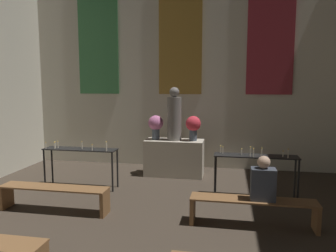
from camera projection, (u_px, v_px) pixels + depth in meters
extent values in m
cube|color=beige|center=(181.00, 52.00, 8.35)|extent=(8.07, 0.12, 5.95)
cube|color=#33723F|center=(98.00, 30.00, 8.60)|extent=(1.10, 0.03, 3.33)
cube|color=olive|center=(180.00, 27.00, 8.20)|extent=(1.10, 0.03, 3.33)
cube|color=maroon|center=(271.00, 24.00, 7.80)|extent=(1.10, 0.03, 3.33)
cube|color=#BCB29E|center=(174.00, 158.00, 7.75)|extent=(1.37, 0.59, 0.85)
cylinder|color=slate|center=(174.00, 119.00, 7.63)|extent=(0.33, 0.33, 1.01)
sphere|color=slate|center=(174.00, 92.00, 7.55)|extent=(0.23, 0.23, 0.23)
cylinder|color=#4C5666|center=(156.00, 134.00, 7.76)|extent=(0.18, 0.18, 0.28)
sphere|color=#C66B9E|center=(156.00, 123.00, 7.72)|extent=(0.35, 0.35, 0.35)
cylinder|color=#4C5666|center=(193.00, 135.00, 7.59)|extent=(0.18, 0.18, 0.28)
sphere|color=#DB3342|center=(193.00, 124.00, 7.56)|extent=(0.35, 0.35, 0.35)
cube|color=black|center=(80.00, 149.00, 6.79)|extent=(1.55, 0.36, 0.02)
cylinder|color=black|center=(44.00, 169.00, 6.83)|extent=(0.04, 0.04, 0.81)
cylinder|color=black|center=(112.00, 172.00, 6.55)|extent=(0.04, 0.04, 0.81)
cylinder|color=black|center=(52.00, 165.00, 7.12)|extent=(0.04, 0.04, 0.81)
cylinder|color=black|center=(117.00, 168.00, 6.85)|extent=(0.04, 0.04, 0.81)
cylinder|color=silver|center=(92.00, 148.00, 6.61)|extent=(0.02, 0.02, 0.11)
sphere|color=#F9CC4C|center=(92.00, 145.00, 6.60)|extent=(0.02, 0.02, 0.02)
cylinder|color=silver|center=(82.00, 146.00, 6.75)|extent=(0.02, 0.02, 0.14)
sphere|color=#F9CC4C|center=(82.00, 142.00, 6.74)|extent=(0.02, 0.02, 0.02)
cylinder|color=silver|center=(58.00, 145.00, 6.83)|extent=(0.02, 0.02, 0.13)
sphere|color=#F9CC4C|center=(58.00, 141.00, 6.82)|extent=(0.02, 0.02, 0.02)
cylinder|color=silver|center=(46.00, 146.00, 6.80)|extent=(0.02, 0.02, 0.11)
sphere|color=#F9CC4C|center=(46.00, 143.00, 6.79)|extent=(0.02, 0.02, 0.02)
cylinder|color=silver|center=(55.00, 145.00, 6.82)|extent=(0.02, 0.02, 0.12)
sphere|color=#F9CC4C|center=(55.00, 142.00, 6.81)|extent=(0.02, 0.02, 0.02)
cylinder|color=silver|center=(55.00, 146.00, 6.79)|extent=(0.02, 0.02, 0.12)
sphere|color=#F9CC4C|center=(54.00, 142.00, 6.78)|extent=(0.02, 0.02, 0.02)
cylinder|color=silver|center=(106.00, 147.00, 6.51)|extent=(0.02, 0.02, 0.18)
sphere|color=#F9CC4C|center=(106.00, 142.00, 6.50)|extent=(0.02, 0.02, 0.02)
cylinder|color=silver|center=(107.00, 146.00, 6.60)|extent=(0.02, 0.02, 0.16)
sphere|color=#F9CC4C|center=(106.00, 142.00, 6.58)|extent=(0.02, 0.02, 0.02)
cube|color=black|center=(256.00, 156.00, 6.14)|extent=(1.55, 0.36, 0.02)
cylinder|color=black|center=(215.00, 177.00, 6.18)|extent=(0.04, 0.04, 0.81)
cylinder|color=black|center=(298.00, 182.00, 5.91)|extent=(0.04, 0.04, 0.81)
cylinder|color=black|center=(216.00, 173.00, 6.48)|extent=(0.04, 0.04, 0.81)
cylinder|color=black|center=(295.00, 177.00, 6.20)|extent=(0.04, 0.04, 0.81)
cylinder|color=silver|center=(288.00, 154.00, 5.91)|extent=(0.02, 0.02, 0.15)
sphere|color=#F9CC4C|center=(288.00, 149.00, 5.90)|extent=(0.02, 0.02, 0.02)
cylinder|color=silver|center=(262.00, 153.00, 6.02)|extent=(0.02, 0.02, 0.15)
sphere|color=#F9CC4C|center=(262.00, 148.00, 6.01)|extent=(0.02, 0.02, 0.02)
cylinder|color=silver|center=(253.00, 153.00, 6.00)|extent=(0.02, 0.02, 0.15)
sphere|color=#F9CC4C|center=(253.00, 149.00, 5.98)|extent=(0.02, 0.02, 0.02)
cylinder|color=silver|center=(220.00, 150.00, 6.38)|extent=(0.02, 0.02, 0.12)
sphere|color=#F9CC4C|center=(220.00, 146.00, 6.37)|extent=(0.02, 0.02, 0.02)
cylinder|color=silver|center=(223.00, 150.00, 6.33)|extent=(0.02, 0.02, 0.12)
sphere|color=#F9CC4C|center=(223.00, 147.00, 6.32)|extent=(0.02, 0.02, 0.02)
cylinder|color=silver|center=(241.00, 152.00, 6.21)|extent=(0.02, 0.02, 0.10)
sphere|color=#F9CC4C|center=(242.00, 149.00, 6.20)|extent=(0.02, 0.02, 0.02)
cylinder|color=silver|center=(250.00, 152.00, 6.06)|extent=(0.02, 0.02, 0.16)
sphere|color=#F9CC4C|center=(251.00, 147.00, 6.04)|extent=(0.02, 0.02, 0.02)
cylinder|color=silver|center=(283.00, 154.00, 6.02)|extent=(0.02, 0.02, 0.10)
sphere|color=#F9CC4C|center=(283.00, 151.00, 6.01)|extent=(0.02, 0.02, 0.02)
cube|color=brown|center=(54.00, 187.00, 5.54)|extent=(1.88, 0.36, 0.03)
cube|color=brown|center=(6.00, 196.00, 5.73)|extent=(0.06, 0.32, 0.41)
cube|color=brown|center=(105.00, 203.00, 5.40)|extent=(0.06, 0.32, 0.41)
cube|color=brown|center=(253.00, 200.00, 4.94)|extent=(1.88, 0.36, 0.03)
cube|color=brown|center=(193.00, 209.00, 5.13)|extent=(0.06, 0.32, 0.41)
cube|color=brown|center=(316.00, 218.00, 4.80)|extent=(0.06, 0.32, 0.41)
cube|color=#383D47|center=(263.00, 184.00, 4.88)|extent=(0.36, 0.24, 0.48)
sphere|color=tan|center=(264.00, 162.00, 4.84)|extent=(0.19, 0.19, 0.19)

